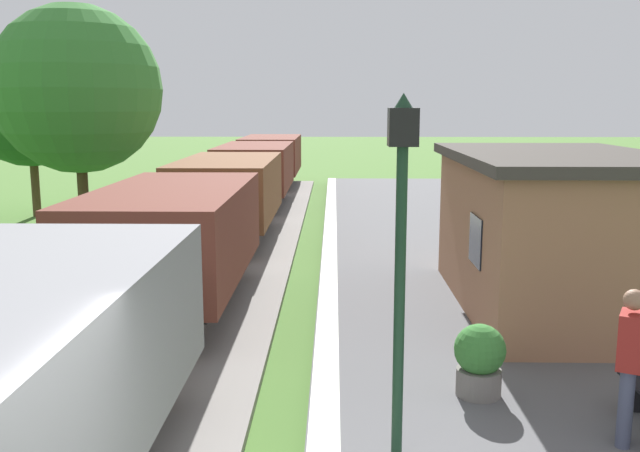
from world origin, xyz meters
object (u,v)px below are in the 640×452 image
at_px(station_hut, 554,230).
at_px(freight_train, 228,195).
at_px(potted_planter, 479,359).
at_px(tree_field_distant, 29,100).
at_px(tree_field_left, 77,90).
at_px(person_waiting, 629,361).
at_px(lamp_post_near, 401,214).

bearing_deg(station_hut, freight_train, 135.32).
xyz_separation_m(freight_train, station_hut, (6.80, -6.72, 0.26)).
bearing_deg(freight_train, potted_planter, -66.00).
bearing_deg(freight_train, tree_field_distant, 147.21).
distance_m(potted_planter, tree_field_distant, 19.88).
bearing_deg(freight_train, station_hut, -44.68).
bearing_deg(potted_planter, tree_field_left, 130.60).
distance_m(station_hut, tree_field_distant, 18.46).
bearing_deg(tree_field_distant, tree_field_left, -56.22).
distance_m(person_waiting, tree_field_left, 15.13).
height_order(freight_train, person_waiting, freight_train).
xyz_separation_m(station_hut, tree_field_distant, (-14.23, 11.51, 2.34)).
height_order(freight_train, tree_field_left, tree_field_left).
distance_m(person_waiting, potted_planter, 1.85).
xyz_separation_m(person_waiting, lamp_post_near, (-2.46, -0.35, 1.62)).
bearing_deg(lamp_post_near, tree_field_left, 122.49).
bearing_deg(potted_planter, lamp_post_near, -126.18).
relative_size(person_waiting, tree_field_left, 0.27).
xyz_separation_m(person_waiting, potted_planter, (-1.30, 1.24, -0.46)).
relative_size(potted_planter, tree_field_distant, 0.15).
height_order(station_hut, person_waiting, station_hut).
bearing_deg(tree_field_left, tree_field_distant, 123.78).
xyz_separation_m(freight_train, tree_field_left, (-3.76, -0.70, 2.83)).
distance_m(potted_planter, tree_field_left, 13.50).
bearing_deg(lamp_post_near, potted_planter, 53.82).
bearing_deg(potted_planter, person_waiting, -43.74).
distance_m(freight_train, tree_field_distant, 9.22).
relative_size(tree_field_left, tree_field_distant, 1.02).
xyz_separation_m(freight_train, person_waiting, (6.01, -11.84, -0.21)).
relative_size(lamp_post_near, tree_field_distant, 0.59).
height_order(person_waiting, potted_planter, person_waiting).
bearing_deg(lamp_post_near, tree_field_distant, 122.91).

